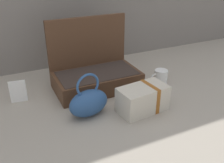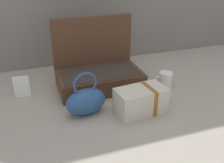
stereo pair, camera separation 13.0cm
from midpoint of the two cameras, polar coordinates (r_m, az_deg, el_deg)
name	(u,v)px [view 2 (the right image)]	position (r m, az deg, el deg)	size (l,w,h in m)	color
ground_plane	(114,98)	(1.38, 3.14, -3.80)	(6.00, 6.00, 0.00)	#9E9384
open_suitcase	(98,72)	(1.47, -0.53, 2.11)	(0.46, 0.27, 0.38)	#4C301E
teal_pouch_handbag	(86,101)	(1.22, -2.74, -4.35)	(0.21, 0.14, 0.22)	#284C7F
cream_toiletry_bag	(141,100)	(1.25, 9.47, -4.22)	(0.25, 0.15, 0.13)	beige
coffee_mug	(165,80)	(1.52, 14.00, 0.36)	(0.11, 0.08, 0.09)	white
info_card_left	(22,87)	(1.42, -16.85, -1.15)	(0.08, 0.01, 0.12)	white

